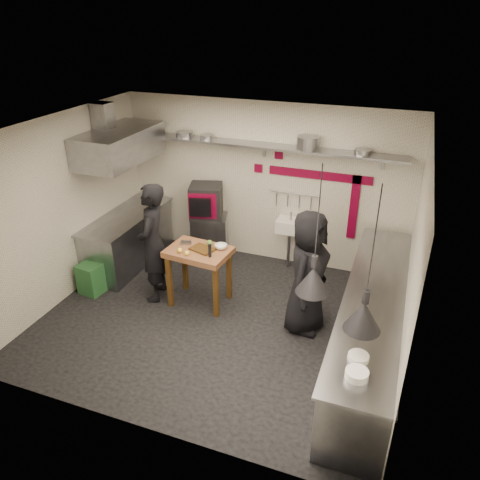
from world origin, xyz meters
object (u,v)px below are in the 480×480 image
(oven_stand, at_px, (210,236))
(chef_right, at_px, (308,273))
(combi_oven, at_px, (206,201))
(prep_table, at_px, (200,276))
(chef_left, at_px, (153,243))
(green_bin, at_px, (92,278))

(oven_stand, bearing_deg, chef_right, -51.98)
(combi_oven, distance_m, prep_table, 1.62)
(chef_left, xyz_separation_m, chef_right, (2.37, 0.03, -0.04))
(combi_oven, relative_size, green_bin, 1.16)
(combi_oven, relative_size, chef_left, 0.31)
(chef_left, bearing_deg, oven_stand, 156.81)
(green_bin, relative_size, chef_right, 0.28)
(green_bin, distance_m, chef_right, 3.48)
(prep_table, bearing_deg, green_bin, -163.82)
(combi_oven, bearing_deg, chef_right, -50.80)
(oven_stand, height_order, chef_right, chef_right)
(chef_left, bearing_deg, prep_table, 83.56)
(prep_table, bearing_deg, combi_oven, 114.65)
(chef_left, bearing_deg, chef_right, 76.93)
(combi_oven, height_order, chef_left, chef_left)
(green_bin, distance_m, prep_table, 1.79)
(combi_oven, height_order, prep_table, combi_oven)
(chef_right, bearing_deg, green_bin, 101.81)
(oven_stand, relative_size, chef_right, 0.44)
(oven_stand, relative_size, prep_table, 0.87)
(combi_oven, bearing_deg, prep_table, -87.02)
(prep_table, distance_m, chef_right, 1.72)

